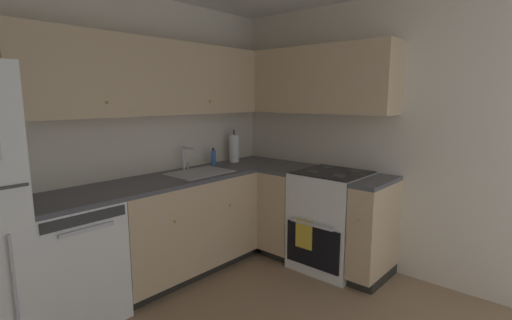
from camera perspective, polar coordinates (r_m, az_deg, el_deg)
wall_back at (r=3.42m, az=-20.69°, el=2.78°), size 3.56×0.05×2.50m
wall_right at (r=3.64m, az=18.42°, el=3.29°), size 0.05×3.23×2.50m
dishwasher at (r=3.10m, az=-26.46°, el=-13.74°), size 0.60×0.63×0.88m
lower_cabinets_back at (r=3.55m, az=-11.16°, el=-9.84°), size 1.40×0.62×0.88m
countertop_back at (r=3.43m, az=-11.41°, el=-2.66°), size 2.60×0.60×0.03m
lower_cabinets_right at (r=3.72m, az=9.64°, el=-8.90°), size 0.62×1.21×0.88m
countertop_right at (r=3.60m, az=9.81°, el=-2.02°), size 0.60×1.21×0.03m
oven_range at (r=3.67m, az=11.46°, el=-8.88°), size 0.68×0.62×1.07m
upper_cabinets_back at (r=3.38m, az=-15.59°, el=11.97°), size 2.28×0.34×0.63m
upper_cabinets_right at (r=3.79m, az=7.94°, el=11.92°), size 0.32×1.76×0.63m
sink at (r=3.53m, az=-8.61°, el=-2.61°), size 0.57×0.40×0.10m
faucet at (r=3.66m, az=-10.72°, el=0.58°), size 0.07×0.16×0.23m
soap_bottle at (r=3.89m, az=-6.54°, el=0.37°), size 0.05×0.05×0.18m
paper_towel_roll at (r=4.07m, az=-3.36°, el=1.81°), size 0.11×0.11×0.36m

